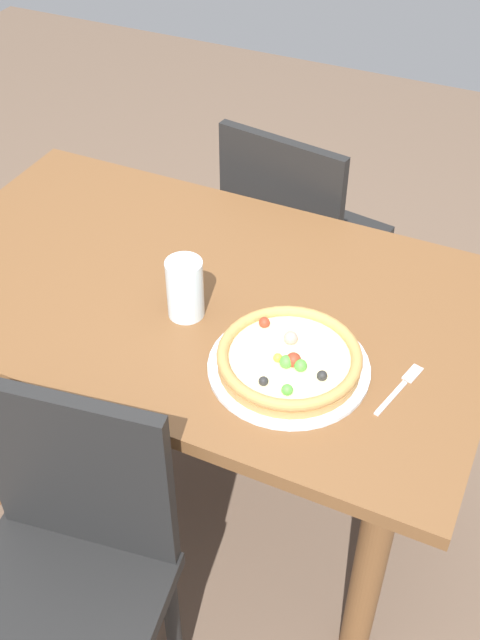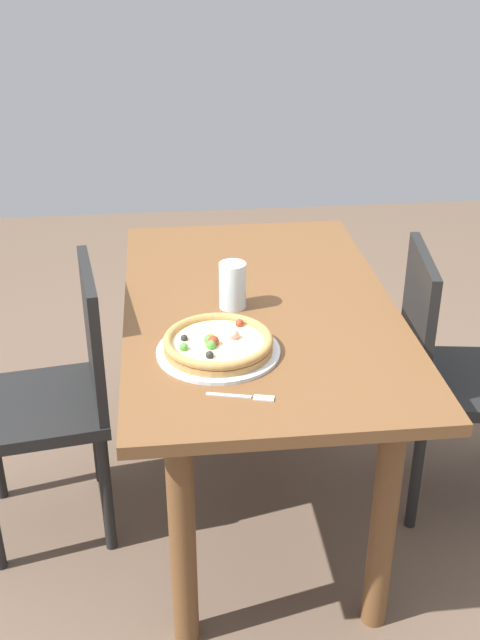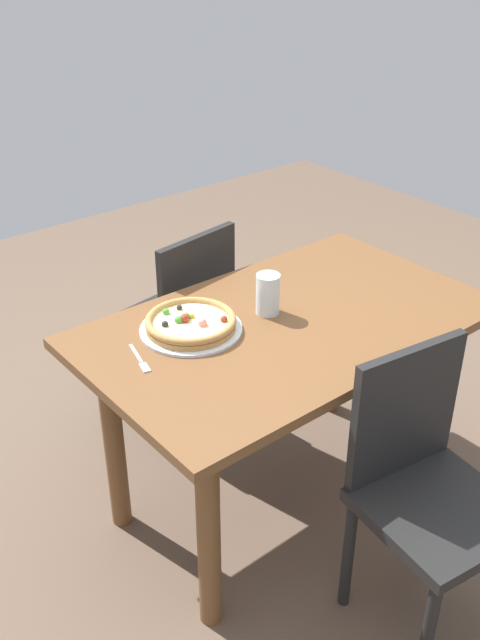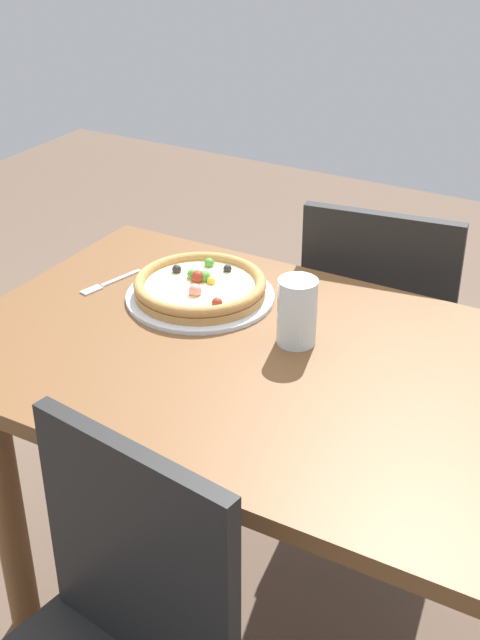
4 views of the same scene
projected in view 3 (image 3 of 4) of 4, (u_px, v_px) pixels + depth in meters
The scene contains 8 objects.
ground_plane at pixel (281, 493), 2.70m from camera, with size 6.00×6.00×0.00m, color brown.
dining_table at pixel (287, 352), 2.39m from camera, with size 1.34×0.80×0.76m.
chair_near at pixel (179, 320), 2.86m from camera, with size 0.45×0.45×0.89m.
chair_far at pixel (425, 486), 2.03m from camera, with size 0.45×0.45×0.89m.
plate at pixel (191, 329), 2.27m from camera, with size 0.33×0.33×0.01m, color silver.
pizza at pixel (191, 322), 2.25m from camera, with size 0.29×0.29×0.05m.
fork at pixel (140, 360), 2.11m from camera, with size 0.06×0.16×0.00m.
drinking_glass at pixel (268, 294), 2.34m from camera, with size 0.08×0.08×0.14m, color silver.
Camera 3 is at (1.40, 1.46, 1.92)m, focal length 39.96 mm.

